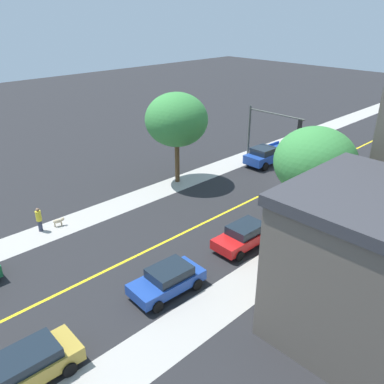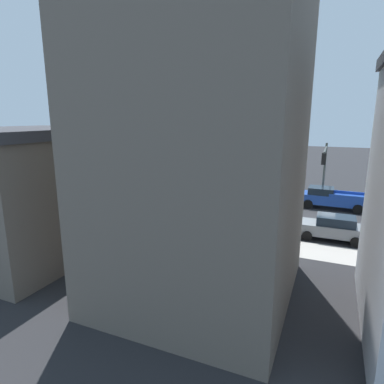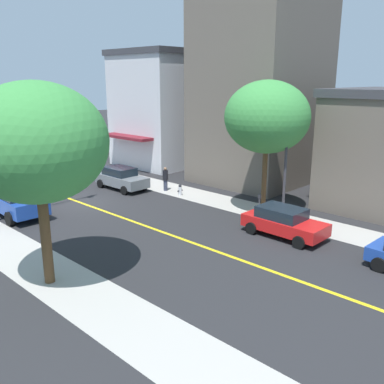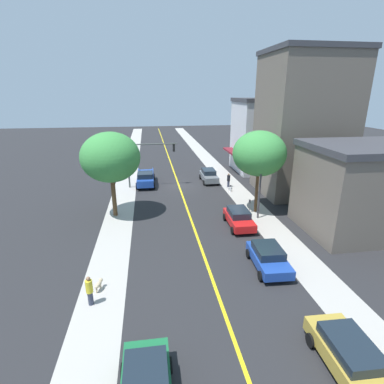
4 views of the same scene
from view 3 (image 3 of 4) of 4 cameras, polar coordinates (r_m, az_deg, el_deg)
The scene contains 15 objects.
ground_plane at distance 28.45m, azimuth -14.66°, elevation -1.47°, with size 140.00×140.00×0.00m, color #262628.
sidewalk_left at distance 32.24m, azimuth -4.73°, elevation 0.92°, with size 2.66×126.00×0.01m, color #ADA8A0.
road_centerline_stripe at distance 28.45m, azimuth -14.66°, elevation -1.46°, with size 0.20×126.00×0.00m, color yellow.
brick_apartment_block at distance 40.34m, azimuth -3.22°, elevation 11.26°, with size 10.14×7.61×10.35m.
pale_office_building at distance 33.51m, azimuth 9.32°, elevation 14.66°, with size 9.06×8.13×15.42m.
street_tree_left_near at distance 16.55m, azimuth -20.26°, elevation 6.21°, with size 5.27×5.27×7.84m.
street_tree_right_corner at distance 24.89m, azimuth 10.11°, elevation 9.93°, with size 4.91×4.91×7.83m.
fire_hydrant at distance 29.27m, azimuth -1.63°, elevation 0.28°, with size 0.44×0.24×0.79m.
parking_meter at distance 25.14m, azimuth 9.08°, elevation -1.28°, with size 0.12×0.18×1.31m.
traffic_light_mast at distance 25.86m, azimuth -22.86°, elevation 5.04°, with size 6.01×0.32×5.58m.
street_lamp at distance 24.08m, azimuth 12.56°, elevation 4.43°, with size 0.70×0.36×5.66m.
red_sedan_left_curb at distance 22.14m, azimuth 12.29°, elevation -3.92°, with size 2.11×4.29×1.51m.
grey_sedan_left_curb at distance 31.32m, azimuth -9.55°, elevation 1.89°, with size 1.99×4.34×1.61m.
blue_pickup_truck at distance 27.17m, azimuth -23.04°, elevation -0.96°, with size 2.37×5.85×1.82m.
pedestrian_black_shirt at distance 30.46m, azimuth -3.62°, elevation 1.84°, with size 0.38×0.38×1.72m.
Camera 3 is at (14.15, 23.40, 7.87)m, focal length 39.44 mm.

